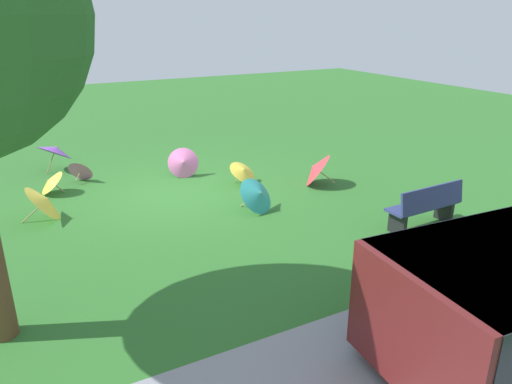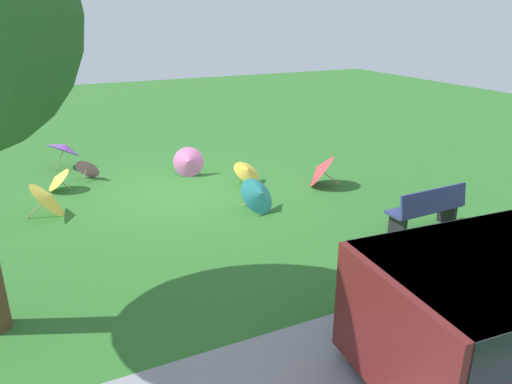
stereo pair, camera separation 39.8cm
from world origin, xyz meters
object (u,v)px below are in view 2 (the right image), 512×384
(park_bench, at_px, (427,209))
(parasol_yellow_1, at_px, (57,179))
(parasol_pink_0, at_px, (88,167))
(parasol_purple_0, at_px, (64,147))
(parasol_yellow_0, at_px, (247,171))
(parasol_yellow_2, at_px, (49,198))
(parasol_teal_3, at_px, (259,194))
(parasol_pink_1, at_px, (189,162))
(parasol_red_0, at_px, (319,169))

(park_bench, xyz_separation_m, parasol_yellow_1, (6.16, -5.41, -0.16))
(parasol_pink_0, relative_size, parasol_yellow_1, 1.12)
(parasol_yellow_1, bearing_deg, parasol_pink_0, -141.27)
(park_bench, distance_m, parasol_purple_0, 9.25)
(parasol_yellow_0, height_order, parasol_yellow_2, parasol_yellow_2)
(parasol_teal_3, xyz_separation_m, parasol_pink_1, (0.61, -2.87, 0.01))
(parasol_pink_0, relative_size, parasol_pink_1, 0.86)
(parasol_red_0, bearing_deg, parasol_yellow_1, -22.19)
(parasol_pink_0, relative_size, parasol_yellow_2, 0.77)
(parasol_teal_3, relative_size, parasol_pink_1, 1.18)
(parasol_teal_3, height_order, parasol_yellow_1, parasol_teal_3)
(parasol_red_0, relative_size, parasol_purple_0, 0.94)
(parasol_teal_3, xyz_separation_m, parasol_yellow_1, (3.73, -3.15, -0.07))
(parasol_red_0, height_order, parasol_teal_3, parasol_red_0)
(parasol_yellow_1, distance_m, parasol_purple_0, 1.84)
(parasol_yellow_2, bearing_deg, parasol_yellow_1, -98.85)
(parasol_pink_1, xyz_separation_m, parasol_purple_0, (2.77, -2.06, 0.19))
(parasol_yellow_1, bearing_deg, parasol_purple_0, -101.21)
(parasol_purple_0, bearing_deg, parasol_pink_1, 143.38)
(parasol_yellow_1, bearing_deg, parasol_red_0, 157.81)
(parasol_yellow_0, bearing_deg, parasol_pink_0, -31.76)
(parasol_yellow_1, height_order, parasol_purple_0, parasol_purple_0)
(parasol_red_0, relative_size, parasol_pink_1, 1.29)
(parasol_yellow_2, height_order, parasol_purple_0, parasol_purple_0)
(parasol_teal_3, bearing_deg, parasol_yellow_0, -106.18)
(park_bench, bearing_deg, parasol_pink_0, -48.39)
(parasol_yellow_0, bearing_deg, park_bench, 116.37)
(parasol_pink_0, relative_size, parasol_purple_0, 0.62)
(parasol_purple_0, bearing_deg, parasol_red_0, 142.51)
(parasol_yellow_0, height_order, parasol_yellow_1, parasol_yellow_0)
(parasol_pink_0, bearing_deg, parasol_purple_0, -69.37)
(parasol_yellow_1, bearing_deg, parasol_teal_3, 139.83)
(parasol_red_0, bearing_deg, parasol_purple_0, -37.49)
(parasol_teal_3, bearing_deg, parasol_yellow_2, -22.21)
(park_bench, distance_m, parasol_yellow_1, 8.20)
(parasol_pink_0, distance_m, parasol_yellow_2, 2.39)
(parasol_pink_1, height_order, parasol_purple_0, parasol_purple_0)
(parasol_yellow_2, distance_m, parasol_purple_0, 3.37)
(park_bench, xyz_separation_m, parasol_purple_0, (5.80, -7.20, 0.11))
(park_bench, height_order, parasol_red_0, park_bench)
(parasol_pink_0, bearing_deg, parasol_pink_1, 158.80)
(parasol_pink_1, bearing_deg, parasol_yellow_2, 20.45)
(parasol_yellow_2, bearing_deg, parasol_teal_3, 157.79)
(parasol_pink_0, distance_m, parasol_yellow_1, 1.01)
(parasol_pink_1, bearing_deg, parasol_teal_3, 101.89)
(parasol_yellow_0, distance_m, parasol_pink_1, 1.63)
(parasol_yellow_0, height_order, parasol_purple_0, parasol_purple_0)
(parasol_pink_1, bearing_deg, parasol_pink_0, -21.20)
(parasol_teal_3, distance_m, parasol_purple_0, 5.98)
(parasol_red_0, bearing_deg, parasol_yellow_0, -29.23)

